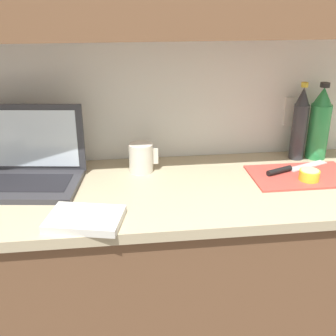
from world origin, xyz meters
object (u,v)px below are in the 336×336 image
bottle_green_soda (319,124)px  cutting_board (301,176)px  laptop (30,166)px  bottle_oil_tall (300,125)px  lemon_half_cut (309,175)px  knife (287,169)px  measuring_cup (141,158)px

bottle_green_soda → cutting_board: bearing=-127.2°
laptop → bottle_oil_tall: size_ratio=1.26×
laptop → lemon_half_cut: 1.01m
cutting_board → knife: bearing=136.4°
lemon_half_cut → measuring_cup: bearing=163.9°
laptop → bottle_green_soda: size_ratio=1.27×
knife → measuring_cup: size_ratio=2.52×
knife → measuring_cup: measuring_cup is taller
laptop → lemon_half_cut: (1.00, -0.12, -0.04)m
laptop → bottle_oil_tall: bottle_oil_tall is taller
knife → bottle_oil_tall: bottle_oil_tall is taller
bottle_oil_tall → lemon_half_cut: bearing=-101.7°
cutting_board → bottle_oil_tall: (0.06, 0.19, 0.14)m
lemon_half_cut → measuring_cup: measuring_cup is taller
lemon_half_cut → bottle_oil_tall: 0.26m
lemon_half_cut → bottle_oil_tall: size_ratio=0.23×
knife → lemon_half_cut: 0.10m
laptop → bottle_green_soda: (1.14, 0.11, 0.08)m
bottle_green_soda → bottle_oil_tall: bottle_oil_tall is taller
cutting_board → measuring_cup: (-0.59, 0.13, 0.05)m
lemon_half_cut → bottle_green_soda: bottle_green_soda is taller
cutting_board → bottle_oil_tall: size_ratio=1.19×
laptop → cutting_board: laptop is taller
lemon_half_cut → measuring_cup: 0.62m
knife → bottle_oil_tall: (0.10, 0.15, 0.13)m
laptop → measuring_cup: 0.41m
cutting_board → bottle_green_soda: bearing=52.8°
measuring_cup → knife: bearing=-9.1°
knife → cutting_board: bearing=-65.6°
laptop → bottle_oil_tall: 1.06m
bottle_oil_tall → bottle_green_soda: bearing=0.0°
bottle_oil_tall → measuring_cup: size_ratio=2.82×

